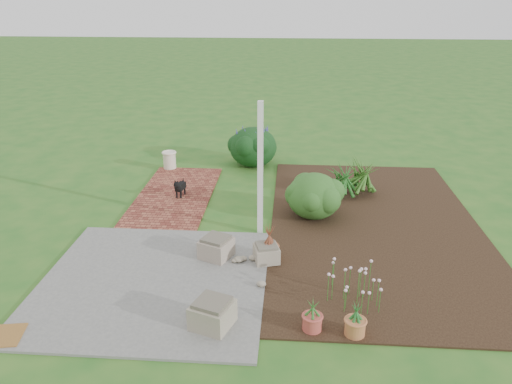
# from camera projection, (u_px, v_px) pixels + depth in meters

# --- Properties ---
(ground) EXTENTS (80.00, 80.00, 0.00)m
(ground) POSITION_uv_depth(u_px,v_px,m) (244.00, 234.00, 9.34)
(ground) COLOR #235D1D
(ground) RESTS_ON ground
(concrete_patio) EXTENTS (3.50, 3.50, 0.04)m
(concrete_patio) POSITION_uv_depth(u_px,v_px,m) (154.00, 281.00, 7.80)
(concrete_patio) COLOR #61615E
(concrete_patio) RESTS_ON ground
(brick_path) EXTENTS (1.60, 3.50, 0.04)m
(brick_path) POSITION_uv_depth(u_px,v_px,m) (175.00, 195.00, 11.07)
(brick_path) COLOR maroon
(brick_path) RESTS_ON ground
(garden_bed) EXTENTS (4.00, 7.00, 0.03)m
(garden_bed) POSITION_uv_depth(u_px,v_px,m) (375.00, 226.00, 9.63)
(garden_bed) COLOR black
(garden_bed) RESTS_ON ground
(veranda_post) EXTENTS (0.10, 0.10, 2.50)m
(veranda_post) POSITION_uv_depth(u_px,v_px,m) (260.00, 170.00, 8.94)
(veranda_post) COLOR white
(veranda_post) RESTS_ON ground
(stone_trough_near) EXTENTS (0.64, 0.64, 0.34)m
(stone_trough_near) POSITION_uv_depth(u_px,v_px,m) (212.00, 315.00, 6.70)
(stone_trough_near) COLOR gray
(stone_trough_near) RESTS_ON concrete_patio
(stone_trough_mid) EXTENTS (0.48, 0.48, 0.26)m
(stone_trough_mid) POSITION_uv_depth(u_px,v_px,m) (266.00, 254.00, 8.31)
(stone_trough_mid) COLOR gray
(stone_trough_mid) RESTS_ON concrete_patio
(stone_trough_far) EXTENTS (0.62, 0.62, 0.32)m
(stone_trough_far) POSITION_uv_depth(u_px,v_px,m) (216.00, 248.00, 8.43)
(stone_trough_far) COLOR gray
(stone_trough_far) RESTS_ON concrete_patio
(black_dog) EXTENTS (0.20, 0.46, 0.40)m
(black_dog) POSITION_uv_depth(u_px,v_px,m) (180.00, 187.00, 10.84)
(black_dog) COLOR black
(black_dog) RESTS_ON brick_path
(cream_ceramic_urn) EXTENTS (0.33, 0.33, 0.42)m
(cream_ceramic_urn) POSITION_uv_depth(u_px,v_px,m) (170.00, 160.00, 12.59)
(cream_ceramic_urn) COLOR beige
(cream_ceramic_urn) RESTS_ON brick_path
(evergreen_shrub) EXTENTS (1.29, 1.29, 0.91)m
(evergreen_shrub) POSITION_uv_depth(u_px,v_px,m) (314.00, 195.00, 9.86)
(evergreen_shrub) COLOR #204414
(evergreen_shrub) RESTS_ON garden_bed
(agapanthus_clump_back) EXTENTS (1.17, 1.17, 0.95)m
(agapanthus_clump_back) POSITION_uv_depth(u_px,v_px,m) (362.00, 173.00, 10.97)
(agapanthus_clump_back) COLOR #144013
(agapanthus_clump_back) RESTS_ON garden_bed
(agapanthus_clump_front) EXTENTS (1.08, 1.08, 0.89)m
(agapanthus_clump_front) POSITION_uv_depth(u_px,v_px,m) (343.00, 177.00, 10.84)
(agapanthus_clump_front) COLOR #154213
(agapanthus_clump_front) RESTS_ON garden_bed
(pink_flower_patch) EXTENTS (1.14, 1.14, 0.57)m
(pink_flower_patch) POSITION_uv_depth(u_px,v_px,m) (354.00, 283.00, 7.22)
(pink_flower_patch) COLOR #113D0F
(pink_flower_patch) RESTS_ON garden_bed
(terracotta_pot_bronze) EXTENTS (0.34, 0.34, 0.26)m
(terracotta_pot_bronze) POSITION_uv_depth(u_px,v_px,m) (269.00, 252.00, 8.38)
(terracotta_pot_bronze) COLOR brown
(terracotta_pot_bronze) RESTS_ON garden_bed
(terracotta_pot_small_left) EXTENTS (0.33, 0.33, 0.23)m
(terracotta_pot_small_left) POSITION_uv_depth(u_px,v_px,m) (355.00, 327.00, 6.55)
(terracotta_pot_small_left) COLOR #B0673B
(terracotta_pot_small_left) RESTS_ON garden_bed
(terracotta_pot_small_right) EXTENTS (0.30, 0.30, 0.22)m
(terracotta_pot_small_right) POSITION_uv_depth(u_px,v_px,m) (312.00, 322.00, 6.65)
(terracotta_pot_small_right) COLOR #B0453B
(terracotta_pot_small_right) RESTS_ON garden_bed
(purple_flowering_bush) EXTENTS (1.46, 1.46, 1.03)m
(purple_flowering_bush) POSITION_uv_depth(u_px,v_px,m) (253.00, 146.00, 12.82)
(purple_flowering_bush) COLOR black
(purple_flowering_bush) RESTS_ON ground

